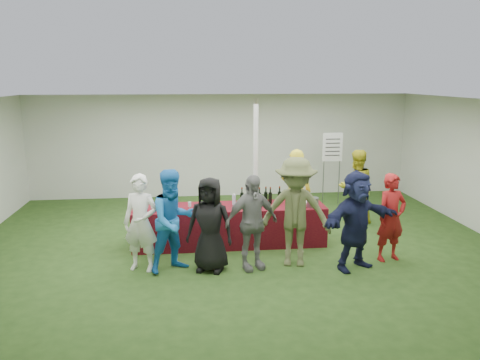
{
  "coord_description": "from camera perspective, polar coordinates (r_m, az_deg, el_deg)",
  "views": [
    {
      "loc": [
        -0.87,
        -8.26,
        3.11
      ],
      "look_at": [
        0.06,
        0.19,
        1.25
      ],
      "focal_mm": 35.0,
      "sensor_mm": 36.0,
      "label": 1
    }
  ],
  "objects": [
    {
      "name": "bar_towel",
      "position": [
        9.09,
        7.97,
        -2.73
      ],
      "size": [
        0.25,
        0.18,
        0.03
      ],
      "primitive_type": "cube",
      "color": "white",
      "rests_on": "serving_table"
    },
    {
      "name": "customer_2",
      "position": [
        7.63,
        -3.69,
        -5.45
      ],
      "size": [
        0.88,
        0.71,
        1.56
      ],
      "primitive_type": "imported",
      "rotation": [
        0.0,
        0.0,
        -0.31
      ],
      "color": "black",
      "rests_on": "ground"
    },
    {
      "name": "customer_4",
      "position": [
        7.84,
        6.76,
        -3.92
      ],
      "size": [
        1.32,
        0.95,
        1.85
      ],
      "primitive_type": "imported",
      "rotation": [
        0.0,
        0.0,
        -0.24
      ],
      "color": "#525932",
      "rests_on": "ground"
    },
    {
      "name": "customer_1",
      "position": [
        7.67,
        -8.09,
        -4.94
      ],
      "size": [
        1.03,
        0.96,
        1.69
      ],
      "primitive_type": "imported",
      "rotation": [
        0.0,
        0.0,
        0.5
      ],
      "color": "blue",
      "rests_on": "ground"
    },
    {
      "name": "dump_bucket",
      "position": [
        8.83,
        8.84,
        -2.7
      ],
      "size": [
        0.22,
        0.22,
        0.18
      ],
      "primitive_type": "cylinder",
      "color": "slate",
      "rests_on": "serving_table"
    },
    {
      "name": "wine_list_sign",
      "position": [
        11.71,
        11.19,
        3.3
      ],
      "size": [
        0.5,
        0.03,
        1.8
      ],
      "color": "slate",
      "rests_on": "ground"
    },
    {
      "name": "wine_glasses",
      "position": [
        8.5,
        -4.1,
        -3.03
      ],
      "size": [
        2.79,
        0.12,
        0.16
      ],
      "color": "silver",
      "rests_on": "serving_table"
    },
    {
      "name": "water_bottle",
      "position": [
        8.86,
        -0.75,
        -2.41
      ],
      "size": [
        0.07,
        0.07,
        0.23
      ],
      "color": "silver",
      "rests_on": "serving_table"
    },
    {
      "name": "staff_pourer",
      "position": [
        9.56,
        6.79,
        -1.34
      ],
      "size": [
        0.74,
        0.63,
        1.73
      ],
      "primitive_type": "imported",
      "rotation": [
        0.0,
        0.0,
        2.73
      ],
      "color": "yellow",
      "rests_on": "ground"
    },
    {
      "name": "tent",
      "position": [
        9.72,
        1.92,
        1.91
      ],
      "size": [
        10.0,
        10.0,
        10.0
      ],
      "color": "white",
      "rests_on": "ground"
    },
    {
      "name": "wine_bottles",
      "position": [
        8.97,
        2.63,
        -2.12
      ],
      "size": [
        0.8,
        0.15,
        0.32
      ],
      "color": "black",
      "rests_on": "serving_table"
    },
    {
      "name": "customer_6",
      "position": [
        8.46,
        17.95,
        -4.37
      ],
      "size": [
        0.63,
        0.5,
        1.53
      ],
      "primitive_type": "imported",
      "rotation": [
        0.0,
        0.0,
        0.25
      ],
      "color": "maroon",
      "rests_on": "ground"
    },
    {
      "name": "customer_3",
      "position": [
        7.67,
        1.41,
        -5.19
      ],
      "size": [
        1.01,
        0.67,
        1.6
      ],
      "primitive_type": "imported",
      "rotation": [
        0.0,
        0.0,
        0.33
      ],
      "color": "slate",
      "rests_on": "ground"
    },
    {
      "name": "staff_back",
      "position": [
        10.38,
        13.92,
        -0.82
      ],
      "size": [
        0.9,
        0.77,
        1.62
      ],
      "primitive_type": "imported",
      "rotation": [
        0.0,
        0.0,
        3.37
      ],
      "color": "gold",
      "rests_on": "ground"
    },
    {
      "name": "customer_5",
      "position": [
        7.91,
        13.96,
        -4.8
      ],
      "size": [
        1.6,
        1.09,
        1.66
      ],
      "primitive_type": "imported",
      "rotation": [
        0.0,
        0.0,
        0.43
      ],
      "color": "#161B3C",
      "rests_on": "ground"
    },
    {
      "name": "ground",
      "position": [
        8.87,
        -0.26,
        -8.19
      ],
      "size": [
        60.0,
        60.0,
        0.0
      ],
      "primitive_type": "plane",
      "color": "#284719",
      "rests_on": "ground"
    },
    {
      "name": "serving_table",
      "position": [
        8.91,
        -1.28,
        -5.54
      ],
      "size": [
        3.6,
        0.8,
        0.75
      ],
      "primitive_type": "cube",
      "color": "maroon",
      "rests_on": "ground"
    },
    {
      "name": "customer_0",
      "position": [
        7.79,
        -11.99,
        -5.15
      ],
      "size": [
        0.68,
        0.55,
        1.61
      ],
      "primitive_type": "imported",
      "rotation": [
        0.0,
        0.0,
        -0.32
      ],
      "color": "white",
      "rests_on": "ground"
    }
  ]
}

